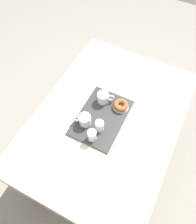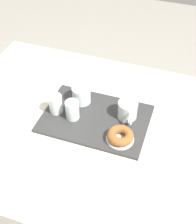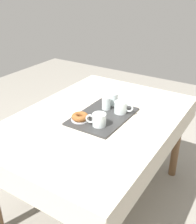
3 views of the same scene
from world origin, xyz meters
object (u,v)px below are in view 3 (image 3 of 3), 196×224
Objects in this scene: dining_table at (96,129)px; sugar_donut_left at (80,117)px; serving_tray at (103,116)px; paper_napkin at (123,98)px; tea_mug_right at (99,120)px; donut_plate_left at (80,120)px; water_glass_near at (106,104)px; water_glass_far at (114,100)px; tea_mug_left at (121,108)px.

dining_table is 12.75× the size of sugar_donut_left.
paper_napkin is (-0.36, -0.03, -0.00)m from serving_tray.
tea_mug_right reaches higher than paper_napkin.
donut_plate_left is at bearing -32.74° from serving_tray.
serving_tray reaches higher than paper_napkin.
sugar_donut_left is at bearing -13.78° from water_glass_near.
serving_tray is at bearing 147.26° from donut_plate_left.
paper_napkin is (-0.26, -0.00, -0.05)m from water_glass_near.
sugar_donut_left is (0.14, -0.09, 0.03)m from serving_tray.
donut_plate_left is at bearing -6.56° from paper_napkin.
dining_table is at bearing 156.54° from donut_plate_left.
dining_table is 0.17m from donut_plate_left.
water_glass_near is at bearing 0.15° from paper_napkin.
paper_napkin is (-0.18, -0.01, -0.05)m from water_glass_far.
water_glass_near reaches higher than tea_mug_left.
tea_mug_right is (0.23, -0.03, 0.00)m from tea_mug_left.
donut_plate_left is 0.90× the size of paper_napkin.
water_glass_near is at bearing -161.87° from serving_tray.
sugar_donut_left is at bearing -32.74° from serving_tray.
water_glass_near reaches higher than serving_tray.
serving_tray is at bearing -40.23° from tea_mug_left.
tea_mug_right reaches higher than sugar_donut_left.
dining_table is 0.21m from tea_mug_right.
water_glass_far is at bearing 4.16° from paper_napkin.
water_glass_far is at bearing 167.74° from sugar_donut_left.
tea_mug_left is at bearing 90.95° from water_glass_near.
sugar_donut_left is (0.24, -0.06, -0.01)m from water_glass_near.
donut_plate_left is at bearing -12.26° from water_glass_far.
sugar_donut_left is 0.51m from paper_napkin.
donut_plate_left is at bearing 0.00° from sugar_donut_left.
tea_mug_left is 0.12m from water_glass_near.
serving_tray is at bearing 6.11° from water_glass_far.
water_glass_near is 0.81× the size of sugar_donut_left.
serving_tray is 3.75× the size of tea_mug_right.
sugar_donut_left reaches higher than serving_tray.
serving_tray is 4.01× the size of donut_plate_left.
serving_tray reaches higher than dining_table.
sugar_donut_left is at bearing -23.46° from dining_table.
water_glass_far reaches higher than serving_tray.
serving_tray is at bearing -158.94° from tea_mug_right.
paper_napkin is at bearing -179.85° from water_glass_near.
water_glass_near is (-0.10, -0.03, 0.05)m from serving_tray.
donut_plate_left is 0.02m from sugar_donut_left.
dining_table is 15.82× the size of water_glass_far.
tea_mug_left is at bearing 24.05° from paper_napkin.
sugar_donut_left is at bearing -87.01° from tea_mug_right.
water_glass_far is (-0.21, 0.02, 0.15)m from dining_table.
water_glass_far is at bearing 172.00° from water_glass_near.
water_glass_near is at bearing -89.05° from tea_mug_left.
sugar_donut_left is (0.01, -0.14, -0.01)m from tea_mug_right.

